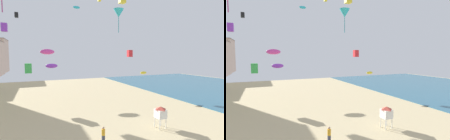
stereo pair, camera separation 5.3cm
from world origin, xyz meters
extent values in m
cube|color=#383D4C|center=(-1.14, 9.99, 0.40)|extent=(0.28, 0.18, 0.80)
cylinder|color=gold|center=(-1.14, 9.99, 1.10)|extent=(0.34, 0.34, 0.60)
sphere|color=tan|center=(-1.14, 9.99, 1.52)|extent=(0.24, 0.24, 0.24)
cylinder|color=white|center=(5.85, 10.30, 0.60)|extent=(0.10, 0.10, 1.20)
cylinder|color=white|center=(6.75, 10.30, 0.60)|extent=(0.10, 0.10, 1.20)
cylinder|color=white|center=(5.85, 11.20, 0.60)|extent=(0.10, 0.10, 1.20)
cylinder|color=white|center=(6.75, 11.20, 0.60)|extent=(0.10, 0.10, 1.20)
cube|color=white|center=(6.30, 10.75, 1.70)|extent=(1.10, 1.10, 1.00)
pyramid|color=#D14C3D|center=(6.30, 10.75, 2.38)|extent=(1.10, 1.10, 0.35)
ellipsoid|color=yellow|center=(12.90, 24.17, 5.14)|extent=(1.41, 0.39, 0.55)
cone|color=#2DB7CC|center=(4.05, 17.40, 14.47)|extent=(1.45, 1.45, 1.19)
cylinder|color=teal|center=(4.05, 17.40, 12.82)|extent=(0.08, 0.08, 2.11)
ellipsoid|color=purple|center=(-4.91, 19.68, 7.11)|extent=(1.55, 0.43, 0.60)
ellipsoid|color=#DB3D9E|center=(-4.63, 32.46, 9.35)|extent=(2.76, 0.77, 1.07)
cube|color=purple|center=(-12.02, 33.09, 13.82)|extent=(0.99, 0.99, 1.56)
cube|color=red|center=(11.96, 28.11, 9.06)|extent=(0.94, 0.94, 1.48)
cube|color=black|center=(-10.10, 35.34, 16.74)|extent=(0.65, 0.65, 1.03)
cube|color=green|center=(-8.02, 27.28, 6.40)|extent=(1.04, 1.04, 1.64)
ellipsoid|color=#2DB7CC|center=(1.98, 35.00, 19.50)|extent=(1.57, 0.44, 0.61)
camera|label=1|loc=(-6.93, -5.27, 8.32)|focal=28.07mm
camera|label=2|loc=(-6.89, -5.29, 8.32)|focal=28.07mm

